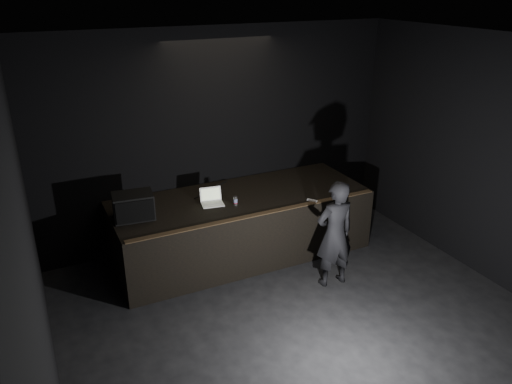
{
  "coord_description": "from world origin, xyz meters",
  "views": [
    {
      "loc": [
        -2.89,
        -3.79,
        4.12
      ],
      "look_at": [
        0.06,
        2.3,
        1.23
      ],
      "focal_mm": 35.0,
      "sensor_mm": 36.0,
      "label": 1
    }
  ],
  "objects": [
    {
      "name": "cable",
      "position": [
        -0.31,
        3.18,
        1.01
      ],
      "size": [
        0.74,
        0.47,
        0.02
      ],
      "primitive_type": "cylinder",
      "rotation": [
        0.0,
        1.57,
        0.55
      ],
      "color": "black",
      "rests_on": "stage_riser"
    },
    {
      "name": "stage_monitor",
      "position": [
        -1.67,
        2.68,
        1.19
      ],
      "size": [
        0.6,
        0.47,
        0.37
      ],
      "rotation": [
        0.0,
        0.0,
        -0.11
      ],
      "color": "black",
      "rests_on": "stage_riser"
    },
    {
      "name": "ground",
      "position": [
        0.0,
        0.0,
        0.0
      ],
      "size": [
        7.0,
        7.0,
        0.0
      ],
      "primitive_type": "plane",
      "color": "black",
      "rests_on": "ground"
    },
    {
      "name": "riser_lip",
      "position": [
        0.0,
        2.02,
        1.01
      ],
      "size": [
        3.92,
        0.1,
        0.01
      ],
      "primitive_type": "cube",
      "color": "brown",
      "rests_on": "stage_riser"
    },
    {
      "name": "wii_remote",
      "position": [
        0.9,
        2.08,
        1.01
      ],
      "size": [
        0.12,
        0.15,
        0.03
      ],
      "primitive_type": "cube",
      "rotation": [
        0.0,
        0.0,
        0.59
      ],
      "color": "white",
      "rests_on": "stage_riser"
    },
    {
      "name": "room_walls",
      "position": [
        0.0,
        0.0,
        2.02
      ],
      "size": [
        6.1,
        7.1,
        3.52
      ],
      "color": "black",
      "rests_on": "ground"
    },
    {
      "name": "plastic_cup",
      "position": [
        -0.22,
        3.12,
        1.05
      ],
      "size": [
        0.07,
        0.07,
        0.09
      ],
      "primitive_type": "cylinder",
      "color": "white",
      "rests_on": "stage_riser"
    },
    {
      "name": "laptop",
      "position": [
        -0.5,
        2.69,
        1.06
      ],
      "size": [
        0.37,
        0.34,
        0.22
      ],
      "rotation": [
        0.0,
        0.0,
        -0.16
      ],
      "color": "white",
      "rests_on": "stage_riser"
    },
    {
      "name": "person",
      "position": [
        0.83,
        1.35,
        0.8
      ],
      "size": [
        0.6,
        0.4,
        1.61
      ],
      "primitive_type": "imported",
      "rotation": [
        0.0,
        0.0,
        3.11
      ],
      "color": "black",
      "rests_on": "ground"
    },
    {
      "name": "beer_can",
      "position": [
        -0.21,
        2.46,
        1.07
      ],
      "size": [
        0.06,
        0.06,
        0.14
      ],
      "color": "silver",
      "rests_on": "stage_riser"
    },
    {
      "name": "stage_riser",
      "position": [
        0.0,
        2.73,
        0.5
      ],
      "size": [
        4.0,
        1.5,
        1.0
      ],
      "primitive_type": "cube",
      "color": "black",
      "rests_on": "ground"
    }
  ]
}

